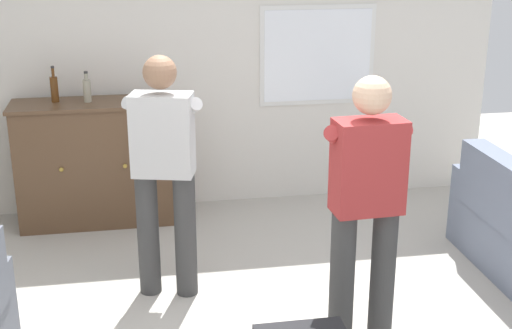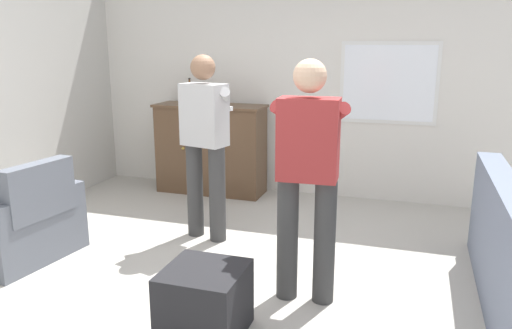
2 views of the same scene
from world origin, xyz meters
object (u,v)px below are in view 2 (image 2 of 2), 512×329
Objects in this scene: armchair at (23,226)px; ottoman at (205,302)px; bottle_liquor_amber at (190,94)px; person_standing_right at (308,171)px; sideboard_cabinet at (211,149)px; person_standing_left at (205,139)px; bottle_wine_green at (209,96)px.

armchair is 1.99m from ottoman.
armchair is 1.97× the size of ottoman.
person_standing_right is (1.94, -2.28, -0.24)m from bottle_liquor_amber.
sideboard_cabinet is at bearing 112.05° from ottoman.
person_standing_right is at bearing -37.26° from person_standing_left.
person_standing_right is at bearing -53.31° from sideboard_cabinet.
sideboard_cabinet is 0.71m from bottle_liquor_amber.
person_standing_right is (1.67, -2.23, -0.23)m from bottle_wine_green.
bottle_liquor_amber is at bearing 119.82° from person_standing_left.
ottoman is at bearing -16.88° from armchair.
person_standing_left reaches higher than bottle_wine_green.
person_standing_left is (0.53, -1.37, 0.40)m from sideboard_cabinet.
person_standing_left and person_standing_right have the same top height.
bottle_liquor_amber is at bearing 116.30° from ottoman.
bottle_liquor_amber is at bearing 168.54° from sideboard_cabinet.
bottle_liquor_amber is 0.18× the size of person_standing_left.
sideboard_cabinet is 3.10m from ottoman.
armchair is 2.48m from person_standing_right.
bottle_liquor_amber reaches higher than bottle_wine_green.
ottoman is 1.08m from person_standing_right.
person_standing_left is (1.28, 0.91, 0.65)m from armchair.
person_standing_right is at bearing 1.49° from armchair.
bottle_liquor_amber is at bearing 130.39° from person_standing_right.
bottle_liquor_amber reaches higher than sideboard_cabinet.
sideboard_cabinet is (0.74, 2.28, 0.25)m from armchair.
sideboard_cabinet is 2.73× the size of ottoman.
bottle_liquor_amber reaches higher than armchair.
person_standing_left is 1.41m from person_standing_right.
sideboard_cabinet is at bearing 111.31° from person_standing_left.
person_standing_right reaches higher than bottle_wine_green.
person_standing_right is at bearing -53.19° from bottle_wine_green.
armchair is 2.41m from sideboard_cabinet.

